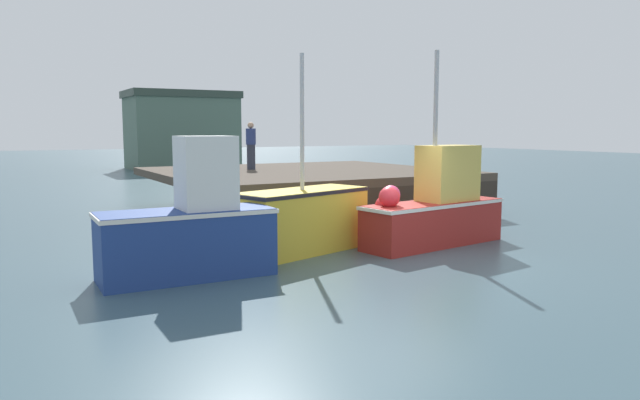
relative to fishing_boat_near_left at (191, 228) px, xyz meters
name	(u,v)px	position (x,y,z in m)	size (l,w,h in m)	color
ground	(421,263)	(4.71, -1.01, -0.99)	(120.00, 160.00, 0.10)	#38515B
pier	(310,178)	(6.16, 6.71, 0.25)	(9.59, 8.52, 1.43)	#473D33
fishing_boat_near_left	(191,228)	(0.00, 0.00, 0.00)	(3.30, 1.26, 2.68)	navy
fishing_boat_near_right	(302,219)	(2.94, 1.08, -0.18)	(3.50, 2.13, 4.49)	gold
fishing_boat_mid	(434,208)	(6.14, 0.28, -0.05)	(4.11, 1.72, 4.65)	maroon
rowboat	(473,219)	(8.99, 1.95, -0.73)	(1.75, 1.06, 0.47)	white
dockworker	(251,146)	(4.71, 8.35, 1.30)	(0.34, 0.34, 1.63)	#2D3342
warehouse	(182,130)	(9.16, 32.02, 1.84)	(7.66, 4.87, 5.53)	#4C6656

